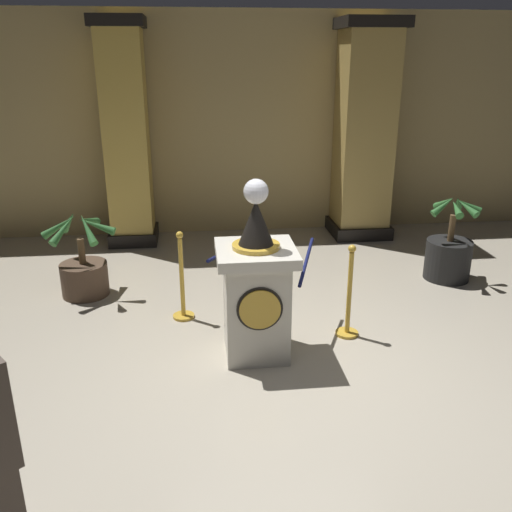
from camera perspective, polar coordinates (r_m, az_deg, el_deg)
ground_plane at (r=5.24m, az=3.71°, el=-11.75°), size 10.61×10.61×0.00m
back_wall at (r=8.99m, az=-1.16°, el=13.42°), size 10.61×0.16×3.43m
pedestal_clock at (r=5.20m, az=0.01°, el=-3.51°), size 0.74×0.74×1.74m
stanchion_near at (r=5.76m, az=9.61°, el=-5.00°), size 0.24×0.24×1.00m
stanchion_far at (r=6.10m, az=-7.67°, el=-3.37°), size 0.24×0.24×1.01m
velvet_rope at (r=5.70m, az=0.73°, el=-0.18°), size 1.19×1.18×0.22m
column_left at (r=8.53m, az=-13.32°, el=11.99°), size 0.75×0.75×3.29m
column_right at (r=8.87m, az=11.17°, el=12.44°), size 0.95×0.95×3.29m
potted_palm_left at (r=6.96m, az=-17.50°, el=-1.40°), size 0.88×0.77×1.08m
potted_palm_right at (r=7.55m, az=19.40°, el=0.19°), size 0.67×0.64×1.14m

